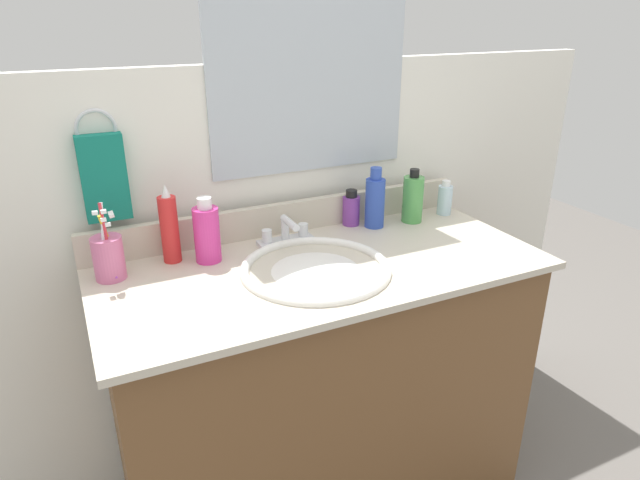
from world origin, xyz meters
The scene contains 16 objects.
vanity_cabinet centered at (0.00, 0.00, 0.40)m, with size 1.11×0.49×0.80m, color brown.
countertop centered at (0.00, 0.00, 0.81)m, with size 1.16×0.53×0.02m, color beige.
backsplash centered at (0.00, 0.25, 0.87)m, with size 1.16×0.02×0.09m, color beige.
back_wall centered at (0.00, 0.31, 0.65)m, with size 2.26×0.04×1.30m, color white.
mirror_panel centered at (0.10, 0.29, 1.27)m, with size 0.60×0.01×0.56m, color #B2BCC6.
towel_ring centered at (-0.48, 0.29, 1.16)m, with size 0.10×0.10×0.01m, color silver.
hand_towel centered at (-0.48, 0.27, 1.04)m, with size 0.11×0.04×0.22m, color #147260.
sink_basin centered at (-0.03, -0.03, 0.79)m, with size 0.38×0.38×0.11m.
faucet centered at (-0.03, 0.17, 0.85)m, with size 0.16×0.10×0.08m.
bottle_spray_red centered at (-0.35, 0.19, 0.91)m, with size 0.05×0.05×0.21m.
bottle_cream_purple centered at (0.20, 0.22, 0.87)m, with size 0.05×0.05×0.11m.
bottle_toner_green centered at (0.39, 0.16, 0.90)m, with size 0.06×0.06×0.17m.
bottle_soap_pink centered at (-0.26, 0.15, 0.90)m, with size 0.07×0.07×0.17m.
bottle_shampoo_blue centered at (0.26, 0.18, 0.90)m, with size 0.06×0.06×0.18m.
bottle_gel_clear centered at (0.52, 0.18, 0.87)m, with size 0.05×0.05×0.11m.
cup_pink centered at (-0.50, 0.15, 0.88)m, with size 0.07×0.08×0.20m.
Camera 1 is at (-0.57, -1.17, 1.44)m, focal length 31.15 mm.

